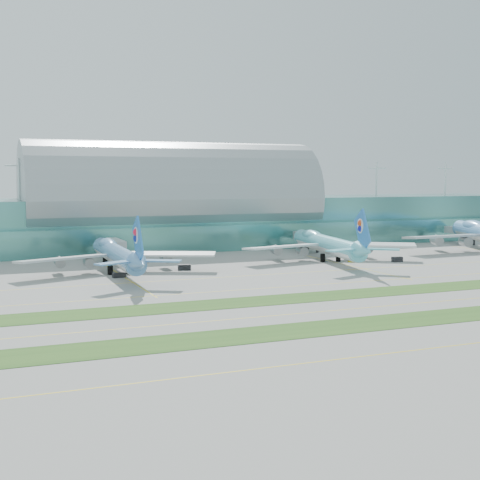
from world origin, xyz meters
name	(u,v)px	position (x,y,z in m)	size (l,w,h in m)	color
ground	(328,298)	(0.00, 0.00, 0.00)	(700.00, 700.00, 0.00)	gray
terminal	(172,212)	(0.01, 128.79, 14.23)	(340.00, 69.10, 36.00)	#3D7A75
grass_strip_near	(398,321)	(0.00, -28.00, 0.04)	(420.00, 12.00, 0.08)	#2D591E
grass_strip_far	(323,296)	(0.00, 2.00, 0.04)	(420.00, 12.00, 0.08)	#2D591E
taxiline_a	(468,344)	(0.00, -48.00, 0.01)	(420.00, 0.35, 0.01)	yellow
taxiline_b	(360,308)	(0.00, -14.00, 0.01)	(420.00, 0.35, 0.01)	yellow
taxiline_c	(293,286)	(0.00, 18.00, 0.01)	(420.00, 0.35, 0.01)	yellow
taxiline_d	(259,275)	(0.00, 40.00, 0.01)	(420.00, 0.35, 0.01)	yellow
airliner_b	(117,253)	(-37.51, 61.03, 5.78)	(59.95, 67.96, 18.72)	#5B92C8
airliner_c	(327,243)	(35.65, 63.35, 5.95)	(60.93, 69.89, 19.30)	#66CFE0
gse_c	(119,275)	(-39.15, 50.51, 0.67)	(3.58, 1.80, 1.35)	black
gse_d	(184,267)	(-17.04, 58.80, 0.84)	(3.97, 1.90, 1.68)	black
gse_e	(353,260)	(41.82, 55.91, 0.79)	(3.27, 1.79, 1.58)	yellow
gse_f	(397,259)	(55.67, 50.46, 0.83)	(3.54, 1.80, 1.66)	black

